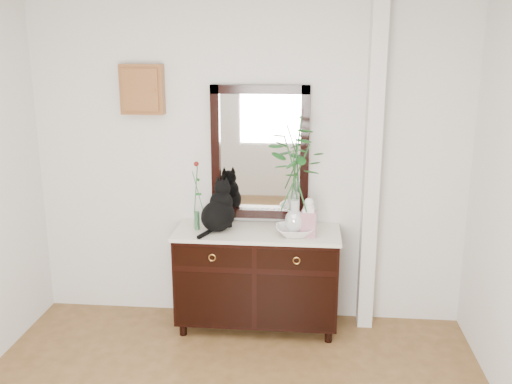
# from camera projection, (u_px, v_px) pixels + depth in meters

# --- Properties ---
(wall_back) EXTENTS (3.60, 0.04, 2.70)m
(wall_back) POSITION_uv_depth(u_px,v_px,m) (248.00, 163.00, 4.70)
(wall_back) COLOR silver
(wall_back) RESTS_ON ground
(pilaster) EXTENTS (0.12, 0.20, 2.70)m
(pilaster) POSITION_uv_depth(u_px,v_px,m) (372.00, 168.00, 4.53)
(pilaster) COLOR silver
(pilaster) RESTS_ON ground
(sideboard) EXTENTS (1.33, 0.52, 0.82)m
(sideboard) POSITION_uv_depth(u_px,v_px,m) (257.00, 274.00, 4.67)
(sideboard) COLOR black
(sideboard) RESTS_ON ground
(wall_mirror) EXTENTS (0.80, 0.06, 1.10)m
(wall_mirror) POSITION_uv_depth(u_px,v_px,m) (260.00, 153.00, 4.65)
(wall_mirror) COLOR black
(wall_mirror) RESTS_ON wall_back
(key_cabinet) EXTENTS (0.35, 0.10, 0.40)m
(key_cabinet) POSITION_uv_depth(u_px,v_px,m) (142.00, 89.00, 4.58)
(key_cabinet) COLOR brown
(key_cabinet) RESTS_ON wall_back
(cat) EXTENTS (0.39, 0.43, 0.41)m
(cat) POSITION_uv_depth(u_px,v_px,m) (218.00, 206.00, 4.55)
(cat) COLOR black
(cat) RESTS_ON sideboard
(lotus_bowl) EXTENTS (0.34, 0.34, 0.07)m
(lotus_bowl) POSITION_uv_depth(u_px,v_px,m) (294.00, 231.00, 4.47)
(lotus_bowl) COLOR white
(lotus_bowl) RESTS_ON sideboard
(vase_branches) EXTENTS (0.46, 0.46, 0.94)m
(vase_branches) POSITION_uv_depth(u_px,v_px,m) (295.00, 175.00, 4.35)
(vase_branches) COLOR silver
(vase_branches) RESTS_ON lotus_bowl
(bud_vase_rose) EXTENTS (0.09, 0.09, 0.57)m
(bud_vase_rose) POSITION_uv_depth(u_px,v_px,m) (196.00, 195.00, 4.55)
(bud_vase_rose) COLOR #30603A
(bud_vase_rose) RESTS_ON sideboard
(ginger_jar) EXTENTS (0.13, 0.13, 0.32)m
(ginger_jar) POSITION_uv_depth(u_px,v_px,m) (309.00, 216.00, 4.43)
(ginger_jar) COLOR silver
(ginger_jar) RESTS_ON sideboard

